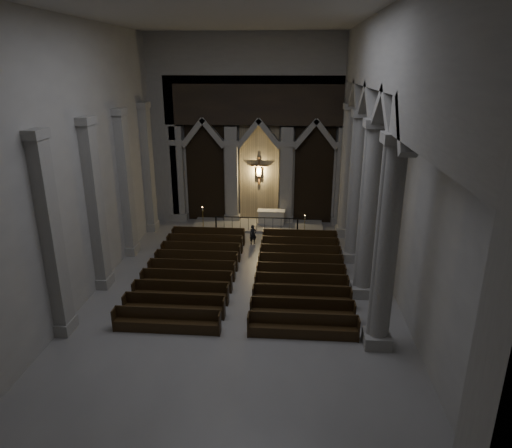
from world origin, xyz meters
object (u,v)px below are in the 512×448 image
at_px(altar_rail, 257,222).
at_px(candle_stand_left, 203,224).
at_px(altar, 271,217).
at_px(pews, 246,275).
at_px(worshipper, 253,235).
at_px(candle_stand_right, 304,230).

relative_size(altar_rail, candle_stand_left, 3.25).
xyz_separation_m(altar, pews, (-0.87, -8.22, -0.30)).
bearing_deg(altar_rail, pews, -90.00).
distance_m(altar_rail, candle_stand_left, 3.45).
bearing_deg(altar, pews, -96.04).
bearing_deg(candle_stand_left, worshipper, -31.05).
relative_size(altar_rail, worshipper, 4.48).
relative_size(pews, worshipper, 8.47).
bearing_deg(candle_stand_left, altar, 16.68).
bearing_deg(pews, altar_rail, 90.00).
distance_m(altar_rail, pews, 6.92).
distance_m(candle_stand_left, candle_stand_right, 6.48).
distance_m(altar, candle_stand_left, 4.50).
relative_size(candle_stand_left, pews, 0.16).
bearing_deg(candle_stand_left, pews, -63.62).
bearing_deg(altar_rail, candle_stand_left, 179.70).
xyz_separation_m(altar_rail, pews, (0.00, -6.91, -0.37)).
relative_size(candle_stand_right, pews, 0.13).
bearing_deg(worshipper, altar, 50.42).
height_order(candle_stand_left, pews, candle_stand_left).
xyz_separation_m(altar, worshipper, (-0.92, -3.33, -0.03)).
bearing_deg(pews, worshipper, 90.59).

